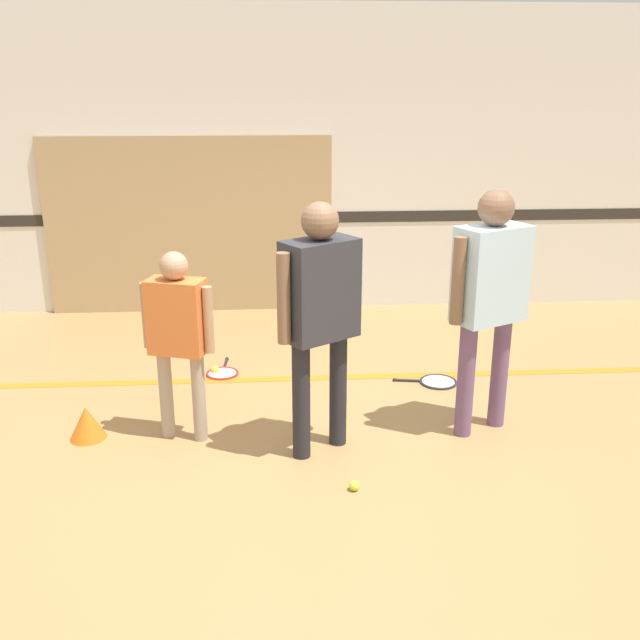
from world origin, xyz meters
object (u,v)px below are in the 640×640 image
object	(u,v)px
tennis_ball_near_instructor	(354,486)
tennis_ball_by_spare_racket	(215,369)
person_student_left	(178,326)
racket_spare_on_floor	(223,372)
person_instructor	(320,303)
training_cone	(87,423)
person_student_right	(490,287)
racket_second_spare	(436,382)

from	to	relation	value
tennis_ball_near_instructor	tennis_ball_by_spare_racket	size ratio (longest dim) A/B	1.00
person_student_left	racket_spare_on_floor	world-z (taller)	person_student_left
person_student_left	tennis_ball_by_spare_racket	world-z (taller)	person_student_left
person_instructor	tennis_ball_by_spare_racket	world-z (taller)	person_instructor
tennis_ball_by_spare_racket	training_cone	size ratio (longest dim) A/B	0.26
racket_spare_on_floor	person_instructor	bearing A→B (deg)	-147.88
person_student_left	racket_spare_on_floor	xyz separation A→B (m)	(0.20, 1.17, -0.84)
person_student_left	person_student_right	distance (m)	2.17
person_student_right	training_cone	xyz separation A→B (m)	(-2.84, 0.04, -0.97)
person_instructor	training_cone	size ratio (longest dim) A/B	6.69
racket_second_spare	person_instructor	bearing A→B (deg)	54.62
racket_spare_on_floor	tennis_ball_by_spare_racket	xyz separation A→B (m)	(-0.07, 0.02, 0.02)
racket_spare_on_floor	tennis_ball_by_spare_racket	distance (m)	0.07
training_cone	person_student_right	bearing A→B (deg)	-0.86
person_student_left	person_student_right	bearing A→B (deg)	16.53
person_instructor	person_student_right	bearing A→B (deg)	-22.62
racket_second_spare	training_cone	distance (m)	2.84
person_student_left	tennis_ball_near_instructor	distance (m)	1.60
tennis_ball_near_instructor	training_cone	world-z (taller)	training_cone
tennis_ball_by_spare_racket	person_student_right	bearing A→B (deg)	-30.57
person_instructor	racket_spare_on_floor	world-z (taller)	person_instructor
person_student_right	racket_spare_on_floor	size ratio (longest dim) A/B	3.47
racket_second_spare	tennis_ball_by_spare_racket	world-z (taller)	tennis_ball_by_spare_racket
person_student_right	training_cone	bearing A→B (deg)	-26.93
person_instructor	person_student_right	size ratio (longest dim) A/B	0.98
racket_spare_on_floor	racket_second_spare	world-z (taller)	same
person_student_left	racket_second_spare	distance (m)	2.35
person_instructor	racket_spare_on_floor	size ratio (longest dim) A/B	3.41
person_student_right	tennis_ball_by_spare_racket	size ratio (longest dim) A/B	26.68
person_instructor	tennis_ball_near_instructor	bearing A→B (deg)	-105.13
person_student_right	tennis_ball_by_spare_racket	bearing A→B (deg)	-56.65
tennis_ball_near_instructor	racket_second_spare	bearing A→B (deg)	61.47
racket_spare_on_floor	tennis_ball_near_instructor	size ratio (longest dim) A/B	7.68
person_instructor	racket_spare_on_floor	xyz separation A→B (m)	(-0.76, 1.40, -1.06)
racket_spare_on_floor	training_cone	distance (m)	1.45
tennis_ball_near_instructor	training_cone	xyz separation A→B (m)	(-1.83, 0.81, 0.09)
racket_spare_on_floor	tennis_ball_near_instructor	world-z (taller)	tennis_ball_near_instructor
person_instructor	racket_second_spare	size ratio (longest dim) A/B	3.05
training_cone	racket_second_spare	bearing A→B (deg)	16.67
person_student_right	racket_second_spare	distance (m)	1.38
racket_spare_on_floor	tennis_ball_by_spare_racket	world-z (taller)	tennis_ball_by_spare_racket
racket_spare_on_floor	tennis_ball_near_instructor	xyz separation A→B (m)	(0.94, -1.95, 0.02)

